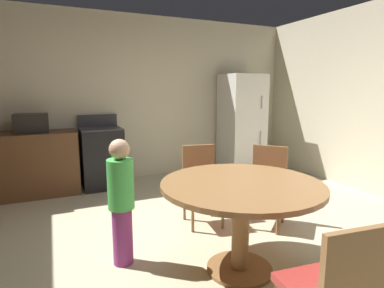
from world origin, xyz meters
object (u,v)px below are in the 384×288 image
Objects in this scene: oven_range at (102,157)px; refrigerator at (242,124)px; chair_north at (201,179)px; chair_northeast at (267,180)px; dining_table at (241,200)px; person_child at (121,199)px; microwave at (31,123)px.

refrigerator is at bearing -1.24° from oven_range.
oven_range is 1.26× the size of chair_north.
oven_range is 1.26× the size of chair_northeast.
chair_north is at bearing -65.91° from oven_range.
dining_table is at bearing -122.77° from refrigerator.
person_child reaches higher than dining_table.
dining_table is 1.49× the size of chair_north.
oven_range is 2.52m from refrigerator.
person_child is at bearing -94.35° from oven_range.
microwave is at bearing -128.51° from chair_north.
oven_range is 0.62× the size of refrigerator.
microwave is 3.30m from dining_table.
microwave is 0.40× the size of person_child.
oven_range reaches higher than chair_northeast.
person_child is at bearing -54.78° from chair_north.
chair_north is at bearing -133.14° from refrigerator.
microwave is at bearing 119.38° from dining_table.
oven_range is 0.85× the size of dining_table.
microwave is at bearing 138.47° from person_child.
microwave reaches higher than person_child.
refrigerator reaches higher than person_child.
chair_northeast is at bearing 69.50° from chair_north.
person_child is at bearing -35.17° from chair_northeast.
dining_table is (1.61, -2.86, -0.42)m from microwave.
refrigerator is 3.35m from dining_table.
chair_northeast is at bearing -115.81° from refrigerator.
dining_table is at bearing 0.00° from person_child.
oven_range is 2.50× the size of microwave.
refrigerator is (2.49, -0.05, 0.41)m from oven_range.
microwave is at bearing -83.52° from chair_northeast.
chair_north is (-1.67, -1.78, -0.38)m from refrigerator.
person_child reaches higher than chair_northeast.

